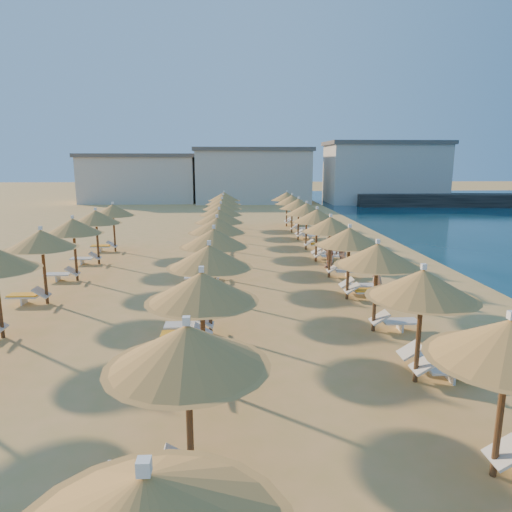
{
  "coord_description": "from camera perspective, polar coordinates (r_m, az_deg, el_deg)",
  "views": [
    {
      "loc": [
        -1.39,
        -16.24,
        5.52
      ],
      "look_at": [
        -0.38,
        4.0,
        1.3
      ],
      "focal_mm": 32.0,
      "sensor_mm": 36.0,
      "label": 1
    }
  ],
  "objects": [
    {
      "name": "ground",
      "position": [
        17.21,
        1.93,
        -6.95
      ],
      "size": [
        220.0,
        220.0,
        0.0
      ],
      "primitive_type": "plane",
      "color": "tan",
      "rests_on": "ground"
    },
    {
      "name": "jetty",
      "position": [
        63.8,
        26.0,
        6.3
      ],
      "size": [
        30.24,
        6.68,
        1.5
      ],
      "primitive_type": "cube",
      "rotation": [
        0.0,
        0.0,
        -0.09
      ],
      "color": "black",
      "rests_on": "ground"
    },
    {
      "name": "hotel_blocks",
      "position": [
        62.68,
        1.38,
        10.1
      ],
      "size": [
        48.54,
        11.43,
        8.1
      ],
      "color": "beige",
      "rests_on": "ground"
    },
    {
      "name": "parasol_row_east",
      "position": [
        21.93,
        9.3,
        3.78
      ],
      "size": [
        2.75,
        38.38,
        3.09
      ],
      "color": "brown",
      "rests_on": "ground"
    },
    {
      "name": "parasol_row_west",
      "position": [
        21.45,
        -4.9,
        3.72
      ],
      "size": [
        2.75,
        38.38,
        3.09
      ],
      "color": "brown",
      "rests_on": "ground"
    },
    {
      "name": "parasol_row_inland",
      "position": [
        21.01,
        -23.43,
        2.62
      ],
      "size": [
        2.75,
        20.56,
        3.09
      ],
      "color": "brown",
      "rests_on": "ground"
    },
    {
      "name": "loungers",
      "position": [
        21.56,
        -1.69,
        -2.13
      ],
      "size": [
        14.97,
        37.12,
        0.66
      ],
      "color": "silver",
      "rests_on": "ground"
    },
    {
      "name": "beachgoer_a",
      "position": [
        19.81,
        14.92,
        -2.26
      ],
      "size": [
        0.52,
        0.69,
        1.71
      ],
      "primitive_type": "imported",
      "rotation": [
        0.0,
        0.0,
        -1.38
      ],
      "color": "tan",
      "rests_on": "ground"
    },
    {
      "name": "beachgoer_b",
      "position": [
        23.99,
        10.55,
        0.3
      ],
      "size": [
        0.72,
        0.88,
        1.67
      ],
      "primitive_type": "imported",
      "rotation": [
        0.0,
        0.0,
        -1.45
      ],
      "color": "tan",
      "rests_on": "ground"
    },
    {
      "name": "beachgoer_c",
      "position": [
        24.26,
        9.13,
        0.49
      ],
      "size": [
        0.99,
        0.98,
        1.68
      ],
      "primitive_type": "imported",
      "rotation": [
        0.0,
        0.0,
        -0.78
      ],
      "color": "tan",
      "rests_on": "ground"
    }
  ]
}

